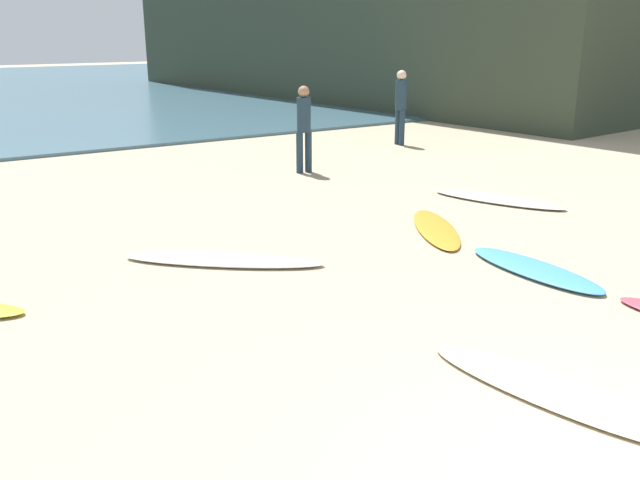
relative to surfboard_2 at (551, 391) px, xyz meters
The scene contains 7 objects.
surfboard_2 is the anchor object (origin of this frame).
surfboard_4 6.56m from the surfboard_2, 45.60° to the left, with size 0.59×2.32×0.08m, color silver.
surfboard_6 4.68m from the surfboard_2, 58.02° to the left, with size 0.54×2.11×0.07m, color orange.
surfboard_7 4.47m from the surfboard_2, 99.35° to the left, with size 0.52×2.55×0.08m, color white.
surfboard_8 2.99m from the surfboard_2, 41.67° to the left, with size 0.59×1.96×0.09m, color #4898D5.
beachgoer_near 12.48m from the surfboard_2, 55.25° to the left, with size 0.32×0.34×1.85m.
beachgoer_mid 9.24m from the surfboard_2, 69.72° to the left, with size 0.34×0.31×1.74m.
Camera 1 is at (-3.63, -1.69, 2.82)m, focal length 38.44 mm.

